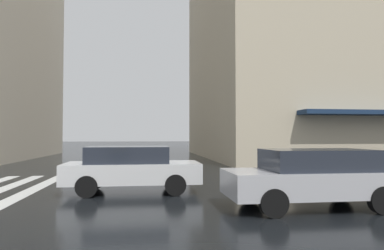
% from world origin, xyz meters
% --- Properties ---
extents(haussmann_block_corner, '(20.88, 22.67, 25.20)m').
position_xyz_m(haussmann_block_corner, '(22.34, -21.40, 12.34)').
color(haussmann_block_corner, beige).
rests_on(haussmann_block_corner, ground_plane).
extents(car_silver, '(1.85, 4.10, 1.41)m').
position_xyz_m(car_silver, '(2.50, -9.32, 0.76)').
color(car_silver, '#B7B7BC').
rests_on(car_silver, ground_plane).
extents(car_white, '(1.85, 4.10, 1.41)m').
position_xyz_m(car_white, '(5.50, -4.90, 0.76)').
color(car_white, silver).
rests_on(car_white, ground_plane).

